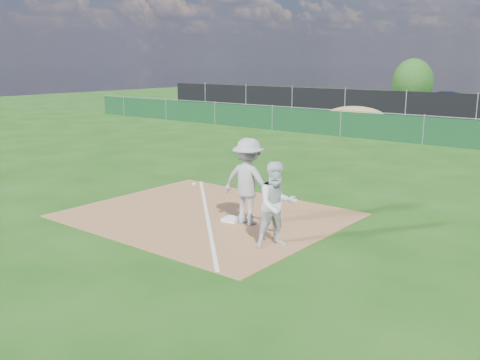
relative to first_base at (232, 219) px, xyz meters
name	(u,v)px	position (x,y,z in m)	size (l,w,h in m)	color
ground	(373,161)	(-0.76, 9.01, -0.06)	(90.00, 90.00, 0.00)	#1A490F
infield_dirt	(207,215)	(-0.76, 0.01, -0.05)	(6.00, 5.00, 0.02)	#96643C
foul_line	(207,215)	(-0.76, 0.01, -0.03)	(0.08, 7.00, 0.01)	white
green_fence	(423,131)	(-0.76, 14.01, 0.54)	(44.00, 0.05, 1.20)	#0E3419
dirt_mound	(355,117)	(-5.76, 17.51, 0.53)	(3.38, 2.60, 1.17)	#9F824D
black_fence	(477,111)	(-0.76, 22.01, 0.84)	(46.00, 0.04, 1.80)	black
first_base	(232,219)	(0.00, 0.00, 0.00)	(0.36, 0.36, 0.07)	white
play_at_first	(248,182)	(0.41, 0.09, 0.92)	(2.00, 0.85, 1.91)	#AAAAAD
runner	(277,205)	(1.73, -0.73, 0.79)	(0.82, 0.64, 1.69)	silver
car_left	(419,105)	(-5.66, 26.54, 0.62)	(1.57, 3.89, 1.33)	#ACAFB4
car_mid	(453,105)	(-3.23, 25.97, 0.77)	(1.72, 4.94, 1.63)	black
tree_left	(413,82)	(-8.65, 32.99, 1.87)	(3.16, 3.16, 3.75)	#382316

